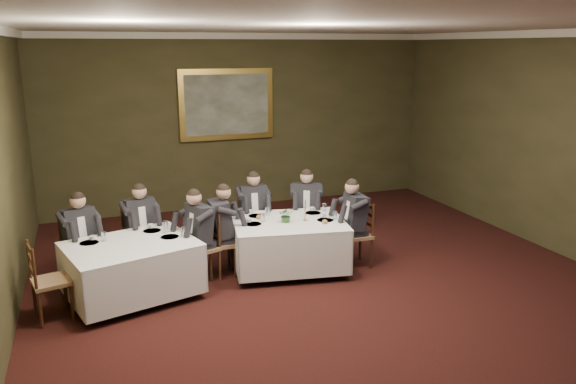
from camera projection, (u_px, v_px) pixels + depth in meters
ground at (347, 302)px, 7.34m from camera, size 10.00×10.00×0.00m
ceiling at (355, 24)px, 6.45m from camera, size 8.00×10.00×0.10m
back_wall at (242, 122)px, 11.44m from camera, size 8.00×0.10×3.50m
crown_molding at (355, 29)px, 6.47m from camera, size 8.00×10.00×0.12m
table_main at (289, 241)px, 8.30m from camera, size 1.82×1.51×0.67m
table_second at (132, 266)px, 7.37m from camera, size 1.88×1.61×0.67m
chair_main_backleft at (253, 235)px, 9.07m from camera, size 0.46×0.44×1.00m
diner_main_backleft at (253, 222)px, 9.00m from camera, size 0.43×0.49×1.35m
chair_main_backright at (306, 232)px, 9.22m from camera, size 0.56×0.55×1.00m
diner_main_backright at (306, 219)px, 9.15m from camera, size 0.55×0.59×1.35m
chair_main_endleft at (219, 256)px, 8.16m from camera, size 0.42×0.44×1.00m
diner_main_endleft at (220, 241)px, 8.11m from camera, size 0.48×0.42×1.35m
chair_main_endright at (356, 247)px, 8.52m from camera, size 0.43×0.45×1.00m
diner_main_endright at (355, 233)px, 8.46m from camera, size 0.49×0.43×1.35m
chair_sec_backleft at (82, 265)px, 7.82m from camera, size 0.56×0.55×1.00m
diner_sec_backleft at (80, 250)px, 7.76m from camera, size 0.55×0.59×1.35m
chair_sec_backright at (141, 253)px, 8.30m from camera, size 0.53×0.52×1.00m
diner_sec_backright at (141, 238)px, 8.24m from camera, size 0.51×0.57×1.35m
chair_sec_endright at (202, 261)px, 7.97m from camera, size 0.55×0.56×1.00m
diner_sec_endright at (201, 246)px, 7.91m from camera, size 0.59×0.55×1.35m
chair_sec_endleft at (52, 297)px, 6.84m from camera, size 0.51×0.52×1.00m
centerpiece at (286, 214)px, 8.14m from camera, size 0.27×0.25×0.24m
candlestick at (305, 209)px, 8.21m from camera, size 0.07×0.07×0.47m
place_setting_table_main at (259, 213)px, 8.51m from camera, size 0.33×0.31×0.14m
place_setting_table_second at (93, 239)px, 7.35m from camera, size 0.33×0.31×0.14m
painting at (227, 105)px, 11.18m from camera, size 1.91×0.09×1.41m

